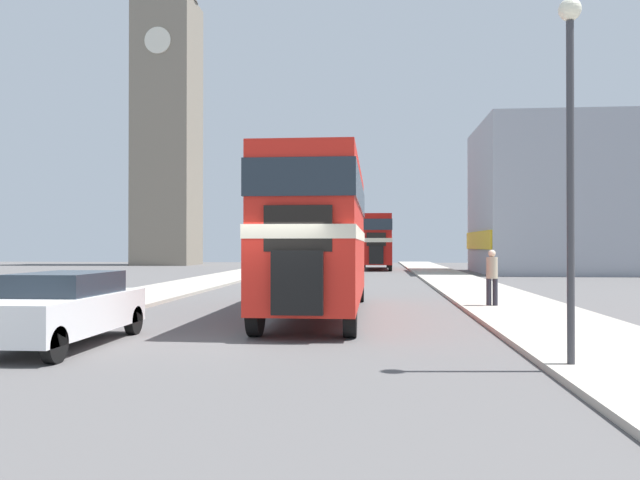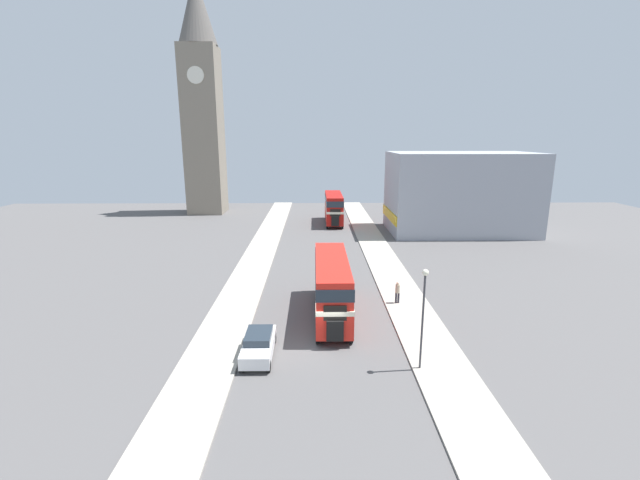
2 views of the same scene
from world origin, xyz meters
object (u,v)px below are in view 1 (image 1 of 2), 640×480
object	(u,v)px
bus_distant	(376,238)
church_tower	(168,78)
street_lamp	(570,124)
pedestrian_walking	(492,274)
car_parked_near	(63,308)
double_decker_bus	(320,227)

from	to	relation	value
bus_distant	church_tower	distance (m)	28.99
street_lamp	pedestrian_walking	bearing A→B (deg)	86.78
car_parked_near	church_tower	xyz separation A→B (m)	(-15.19, 50.69, 18.55)
church_tower	car_parked_near	bearing A→B (deg)	-73.32
double_decker_bus	car_parked_near	size ratio (longest dim) A/B	2.42
car_parked_near	pedestrian_walking	world-z (taller)	pedestrian_walking
car_parked_near	pedestrian_walking	xyz separation A→B (m)	(9.89, 8.06, 0.35)
bus_distant	church_tower	world-z (taller)	church_tower
double_decker_bus	pedestrian_walking	distance (m)	5.82
street_lamp	church_tower	world-z (taller)	church_tower
car_parked_near	street_lamp	world-z (taller)	street_lamp
double_decker_bus	church_tower	distance (m)	51.67
car_parked_near	double_decker_bus	bearing A→B (deg)	52.43
bus_distant	car_parked_near	bearing A→B (deg)	-98.82
street_lamp	bus_distant	bearing A→B (deg)	94.11
pedestrian_walking	street_lamp	xyz separation A→B (m)	(-0.55, -9.75, 2.85)
bus_distant	pedestrian_walking	size ratio (longest dim) A/B	5.65
car_parked_near	bus_distant	bearing A→B (deg)	81.18
double_decker_bus	bus_distant	xyz separation A→B (m)	(1.67, 34.61, 0.12)
bus_distant	pedestrian_walking	bearing A→B (deg)	-83.71
double_decker_bus	car_parked_near	bearing A→B (deg)	-127.57
pedestrian_walking	church_tower	xyz separation A→B (m)	(-25.08, 42.63, 18.20)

